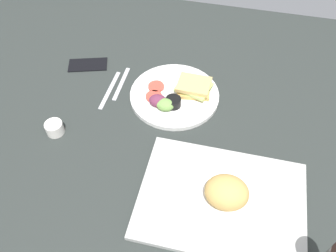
{
  "coord_description": "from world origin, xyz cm",
  "views": [
    {
      "loc": [
        -13.8,
        70.52,
        88.04
      ],
      "look_at": [
        2.0,
        3.0,
        4.0
      ],
      "focal_mm": 37.68,
      "sensor_mm": 36.0,
      "label": 1
    }
  ],
  "objects_px": {
    "espresso_cup": "(55,128)",
    "fork": "(121,83)",
    "serving_tray": "(221,200)",
    "bread_plate_near": "(225,194)",
    "cell_phone": "(88,64)",
    "knife": "(110,90)",
    "plate_with_salad": "(176,95)"
  },
  "relations": [
    {
      "from": "espresso_cup",
      "to": "fork",
      "type": "xyz_separation_m",
      "value": [
        -0.13,
        -0.26,
        -0.02
      ]
    },
    {
      "from": "espresso_cup",
      "to": "cell_phone",
      "type": "relative_size",
      "value": 0.39
    },
    {
      "from": "serving_tray",
      "to": "espresso_cup",
      "type": "relative_size",
      "value": 8.04
    },
    {
      "from": "plate_with_salad",
      "to": "espresso_cup",
      "type": "xyz_separation_m",
      "value": [
        0.34,
        0.23,
        0.0
      ]
    },
    {
      "from": "serving_tray",
      "to": "bread_plate_near",
      "type": "xyz_separation_m",
      "value": [
        -0.0,
        0.01,
        0.04
      ]
    },
    {
      "from": "plate_with_salad",
      "to": "fork",
      "type": "height_order",
      "value": "plate_with_salad"
    },
    {
      "from": "knife",
      "to": "serving_tray",
      "type": "bearing_deg",
      "value": 53.27
    },
    {
      "from": "espresso_cup",
      "to": "bread_plate_near",
      "type": "bearing_deg",
      "value": 166.92
    },
    {
      "from": "plate_with_salad",
      "to": "espresso_cup",
      "type": "relative_size",
      "value": 5.49
    },
    {
      "from": "bread_plate_near",
      "to": "serving_tray",
      "type": "bearing_deg",
      "value": -49.64
    },
    {
      "from": "knife",
      "to": "bread_plate_near",
      "type": "bearing_deg",
      "value": 53.12
    },
    {
      "from": "plate_with_salad",
      "to": "bread_plate_near",
      "type": "bearing_deg",
      "value": 120.07
    },
    {
      "from": "serving_tray",
      "to": "plate_with_salad",
      "type": "distance_m",
      "value": 0.41
    },
    {
      "from": "serving_tray",
      "to": "cell_phone",
      "type": "distance_m",
      "value": 0.72
    },
    {
      "from": "plate_with_salad",
      "to": "cell_phone",
      "type": "relative_size",
      "value": 2.13
    },
    {
      "from": "serving_tray",
      "to": "knife",
      "type": "xyz_separation_m",
      "value": [
        0.44,
        -0.34,
        -0.01
      ]
    },
    {
      "from": "bread_plate_near",
      "to": "fork",
      "type": "height_order",
      "value": "bread_plate_near"
    },
    {
      "from": "espresso_cup",
      "to": "knife",
      "type": "xyz_separation_m",
      "value": [
        -0.1,
        -0.22,
        -0.02
      ]
    },
    {
      "from": "fork",
      "to": "cell_phone",
      "type": "distance_m",
      "value": 0.17
    },
    {
      "from": "bread_plate_near",
      "to": "espresso_cup",
      "type": "bearing_deg",
      "value": -13.08
    },
    {
      "from": "espresso_cup",
      "to": "fork",
      "type": "distance_m",
      "value": 0.29
    },
    {
      "from": "espresso_cup",
      "to": "plate_with_salad",
      "type": "bearing_deg",
      "value": -145.47
    },
    {
      "from": "serving_tray",
      "to": "cell_phone",
      "type": "xyz_separation_m",
      "value": [
        0.57,
        -0.45,
        -0.0
      ]
    },
    {
      "from": "plate_with_salad",
      "to": "fork",
      "type": "distance_m",
      "value": 0.21
    },
    {
      "from": "serving_tray",
      "to": "knife",
      "type": "relative_size",
      "value": 2.37
    },
    {
      "from": "cell_phone",
      "to": "knife",
      "type": "bearing_deg",
      "value": 121.65
    },
    {
      "from": "knife",
      "to": "espresso_cup",
      "type": "bearing_deg",
      "value": -24.63
    },
    {
      "from": "serving_tray",
      "to": "fork",
      "type": "bearing_deg",
      "value": -42.81
    },
    {
      "from": "bread_plate_near",
      "to": "fork",
      "type": "relative_size",
      "value": 1.24
    },
    {
      "from": "espresso_cup",
      "to": "fork",
      "type": "bearing_deg",
      "value": -117.52
    },
    {
      "from": "serving_tray",
      "to": "plate_with_salad",
      "type": "relative_size",
      "value": 1.46
    },
    {
      "from": "fork",
      "to": "cell_phone",
      "type": "relative_size",
      "value": 1.18
    }
  ]
}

